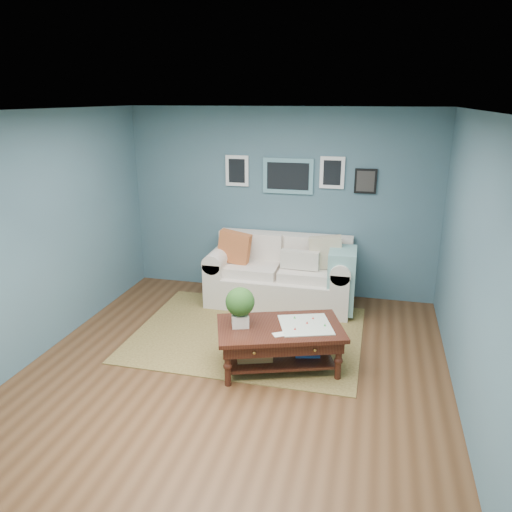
% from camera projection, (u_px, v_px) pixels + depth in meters
% --- Properties ---
extents(room_shell, '(5.00, 5.02, 2.70)m').
position_uv_depth(room_shell, '(233.00, 251.00, 4.97)').
color(room_shell, brown).
rests_on(room_shell, ground).
extents(area_rug, '(2.76, 2.21, 0.01)m').
position_uv_depth(area_rug, '(248.00, 333.00, 6.22)').
color(area_rug, brown).
rests_on(area_rug, ground).
extents(loveseat, '(2.05, 0.93, 1.05)m').
position_uv_depth(loveseat, '(287.00, 275.00, 7.03)').
color(loveseat, silver).
rests_on(loveseat, ground).
extents(coffee_table, '(1.50, 1.16, 0.92)m').
position_uv_depth(coffee_table, '(273.00, 333.00, 5.32)').
color(coffee_table, black).
rests_on(coffee_table, ground).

